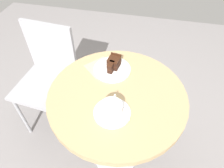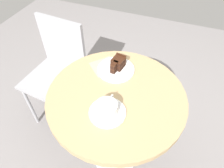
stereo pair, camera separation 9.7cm
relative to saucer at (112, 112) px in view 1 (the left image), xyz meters
The scene contains 10 objects.
ground_plane 0.76m from the saucer, ahead, with size 4.40×4.40×0.01m, color gray.
cafe_table 0.18m from the saucer, ahead, with size 0.69×0.69×0.74m.
saucer is the anchor object (origin of this frame).
coffee_cup 0.04m from the saucer, 147.03° to the left, with size 0.13×0.10×0.06m.
teaspoon 0.06m from the saucer, 86.58° to the right, with size 0.10×0.06×0.00m.
cake_plate 0.29m from the saucer, 12.19° to the left, with size 0.20×0.20×0.01m.
cake_slice 0.30m from the saucer, 10.71° to the left, with size 0.11×0.07×0.07m.
fork 0.34m from the saucer, 10.54° to the left, with size 0.10×0.11×0.00m.
napkin 0.32m from the saucer, 23.74° to the left, with size 0.19×0.19×0.00m.
cafe_chair 0.72m from the saucer, 53.99° to the left, with size 0.41×0.41×0.85m.
Camera 1 is at (-0.63, -0.11, 1.49)m, focal length 32.00 mm.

